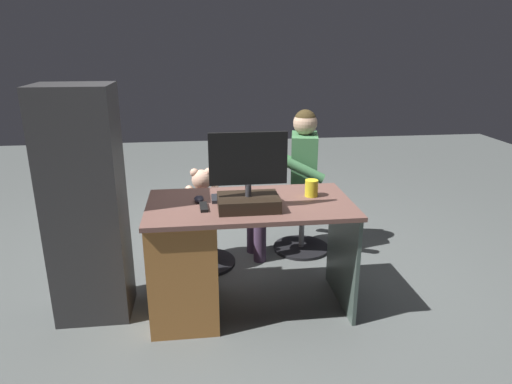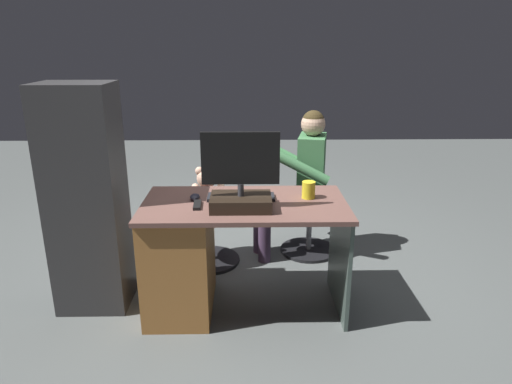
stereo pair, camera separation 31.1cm
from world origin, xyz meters
name	(u,v)px [view 1 (the left image)]	position (x,y,z in m)	size (l,w,h in m)	color
ground_plane	(245,278)	(0.00, 0.00, 0.00)	(10.00, 10.00, 0.00)	#545958
desk	(200,255)	(0.32, 0.38, 0.39)	(1.26, 0.67, 0.73)	brown
monitor	(248,187)	(0.02, 0.48, 0.86)	(0.45, 0.25, 0.46)	black
keyboard	(245,197)	(0.02, 0.31, 0.74)	(0.42, 0.14, 0.02)	#212227
computer_mouse	(199,199)	(0.31, 0.32, 0.75)	(0.06, 0.10, 0.04)	#252431
cup	(311,188)	(-0.40, 0.30, 0.78)	(0.08, 0.08, 0.11)	yellow
tv_remote	(204,207)	(0.28, 0.45, 0.74)	(0.04, 0.15, 0.02)	black
office_chair_teddy	(204,235)	(0.29, -0.27, 0.25)	(0.48, 0.48, 0.43)	black
teddy_bear	(202,194)	(0.29, -0.28, 0.58)	(0.26, 0.26, 0.36)	#DCAA8F
visitor_chair	(302,221)	(-0.52, -0.44, 0.26)	(0.46, 0.46, 0.43)	black
person	(294,173)	(-0.44, -0.43, 0.68)	(0.59, 0.55, 1.18)	#407648
equipment_rack	(86,207)	(0.99, 0.31, 0.72)	(0.44, 0.36, 1.45)	#2F2F30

